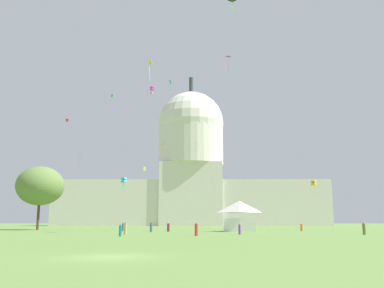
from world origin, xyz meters
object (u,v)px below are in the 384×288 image
at_px(capitol_building, 191,174).
at_px(kite_turquoise_high, 170,83).
at_px(person_olive_lawn_far_right, 364,229).
at_px(kite_violet_high, 229,58).
at_px(person_teal_deep_crowd, 120,231).
at_px(event_tent, 239,216).
at_px(kite_turquoise_mid, 196,144).
at_px(kite_blue_mid, 79,157).
at_px(kite_pink_high, 152,93).
at_px(person_denim_mid_left, 151,228).
at_px(person_teal_edge_east, 123,227).
at_px(person_maroon_mid_right, 168,227).
at_px(person_purple_aisle_center, 240,229).
at_px(person_red_front_center, 196,230).
at_px(kite_red_high, 67,120).
at_px(kite_white_low, 189,189).
at_px(person_tan_back_center, 125,229).
at_px(tree_west_near, 40,186).
at_px(kite_green_high_b, 113,96).
at_px(kite_cyan_low, 124,180).
at_px(kite_orange_mid, 163,145).
at_px(kite_magenta_high, 152,88).
at_px(kite_gold_low, 314,183).
at_px(person_orange_near_tree_east, 302,227).
at_px(kite_lime_low, 145,169).

height_order(capitol_building, kite_turquoise_high, capitol_building).
distance_m(person_olive_lawn_far_right, kite_violet_high, 62.49).
height_order(person_teal_deep_crowd, person_olive_lawn_far_right, person_olive_lawn_far_right).
xyz_separation_m(event_tent, kite_turquoise_mid, (-7.65, 82.98, 28.67)).
distance_m(kite_turquoise_mid, kite_blue_mid, 44.39).
bearing_deg(kite_pink_high, person_denim_mid_left, -51.81).
bearing_deg(person_teal_edge_east, person_denim_mid_left, -109.99).
bearing_deg(person_teal_deep_crowd, person_maroon_mid_right, -178.88).
bearing_deg(person_purple_aisle_center, kite_turquoise_high, -76.12).
relative_size(person_red_front_center, kite_blue_mid, 0.41).
bearing_deg(kite_red_high, event_tent, -49.29).
height_order(kite_white_low, kite_turquoise_high, kite_turquoise_high).
height_order(kite_red_high, kite_turquoise_high, kite_turquoise_high).
height_order(person_tan_back_center, kite_violet_high, kite_violet_high).
distance_m(tree_west_near, person_maroon_mid_right, 33.83).
distance_m(person_purple_aisle_center, kite_green_high_b, 121.61).
bearing_deg(kite_cyan_low, kite_orange_mid, -154.68).
bearing_deg(person_purple_aisle_center, kite_magenta_high, -64.70).
bearing_deg(kite_gold_low, person_maroon_mid_right, 167.09).
bearing_deg(kite_violet_high, kite_orange_mid, 107.06).
distance_m(tree_west_near, kite_red_high, 56.95).
xyz_separation_m(kite_turquoise_mid, kite_gold_low, (28.17, -58.84, -20.54)).
relative_size(kite_magenta_high, kite_cyan_low, 0.57).
relative_size(tree_west_near, person_denim_mid_left, 8.38).
relative_size(kite_white_low, kite_turquoise_high, 0.94).
bearing_deg(kite_magenta_high, kite_violet_high, 138.16).
xyz_separation_m(person_tan_back_center, person_maroon_mid_right, (4.93, 16.86, -0.04)).
distance_m(person_orange_near_tree_east, kite_turquoise_high, 97.00).
xyz_separation_m(person_maroon_mid_right, kite_cyan_low, (-8.74, 2.90, 8.77)).
relative_size(kite_magenta_high, kite_pink_high, 0.38).
relative_size(kite_orange_mid, kite_gold_low, 0.47).
xyz_separation_m(person_red_front_center, kite_orange_mid, (-10.99, 84.23, 26.16)).
height_order(tree_west_near, person_teal_edge_east, tree_west_near).
bearing_deg(kite_magenta_high, person_olive_lawn_far_right, 93.06).
distance_m(person_teal_deep_crowd, kite_red_high, 102.30).
relative_size(person_olive_lawn_far_right, kite_blue_mid, 0.42).
bearing_deg(kite_orange_mid, kite_pink_high, 108.80).
distance_m(person_teal_edge_east, kite_magenta_high, 43.69).
height_order(person_teal_edge_east, person_purple_aisle_center, person_teal_edge_east).
relative_size(kite_cyan_low, kite_gold_low, 0.62).
bearing_deg(kite_red_high, person_tan_back_center, -65.86).
bearing_deg(kite_lime_low, kite_turquoise_mid, 59.21).
bearing_deg(kite_pink_high, person_orange_near_tree_east, -30.72).
relative_size(kite_blue_mid, kite_white_low, 0.91).
distance_m(kite_magenta_high, kite_cyan_low, 36.83).
xyz_separation_m(capitol_building, tree_west_near, (-31.91, -92.95, -12.80)).
distance_m(event_tent, person_tan_back_center, 25.31).
bearing_deg(kite_white_low, kite_red_high, -72.80).
bearing_deg(kite_gold_low, event_tent, 179.71).
xyz_separation_m(person_tan_back_center, person_purple_aisle_center, (15.90, -0.60, -0.08)).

